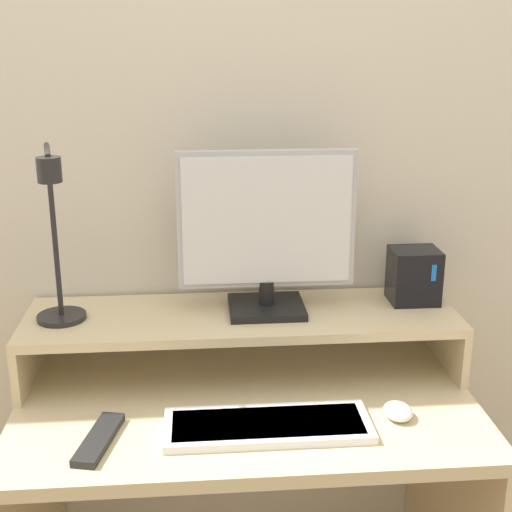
{
  "coord_description": "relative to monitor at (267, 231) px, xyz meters",
  "views": [
    {
      "loc": [
        -0.1,
        -1.13,
        1.49
      ],
      "look_at": [
        0.02,
        0.32,
        1.03
      ],
      "focal_mm": 50.0,
      "sensor_mm": 36.0,
      "label": 1
    }
  ],
  "objects": [
    {
      "name": "wall_back",
      "position": [
        -0.06,
        0.17,
        0.2
      ],
      "size": [
        6.0,
        0.05,
        2.5
      ],
      "color": "beige",
      "rests_on": "ground_plane"
    },
    {
      "name": "desk",
      "position": [
        -0.06,
        -0.16,
        -0.56
      ],
      "size": [
        1.02,
        0.58,
        0.7
      ],
      "color": "beige",
      "rests_on": "ground_plane"
    },
    {
      "name": "monitor_shelf",
      "position": [
        -0.06,
        -0.01,
        -0.22
      ],
      "size": [
        1.02,
        0.29,
        0.15
      ],
      "color": "beige",
      "rests_on": "desk"
    },
    {
      "name": "monitor",
      "position": [
        0.0,
        0.0,
        0.0
      ],
      "size": [
        0.41,
        0.16,
        0.38
      ],
      "color": "black",
      "rests_on": "monitor_shelf"
    },
    {
      "name": "desk_lamp",
      "position": [
        -0.47,
        -0.07,
        -0.01
      ],
      "size": [
        0.11,
        0.24,
        0.41
      ],
      "color": "black",
      "rests_on": "monitor_shelf"
    },
    {
      "name": "router_dock",
      "position": [
        0.37,
        0.03,
        -0.13
      ],
      "size": [
        0.12,
        0.1,
        0.13
      ],
      "color": "black",
      "rests_on": "monitor_shelf"
    },
    {
      "name": "keyboard",
      "position": [
        -0.02,
        -0.29,
        -0.34
      ],
      "size": [
        0.43,
        0.16,
        0.02
      ],
      "color": "white",
      "rests_on": "desk"
    },
    {
      "name": "mouse",
      "position": [
        0.26,
        -0.26,
        -0.33
      ],
      "size": [
        0.06,
        0.08,
        0.03
      ],
      "color": "white",
      "rests_on": "desk"
    },
    {
      "name": "remote_control",
      "position": [
        -0.37,
        -0.31,
        -0.34
      ],
      "size": [
        0.09,
        0.19,
        0.02
      ],
      "color": "black",
      "rests_on": "desk"
    }
  ]
}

